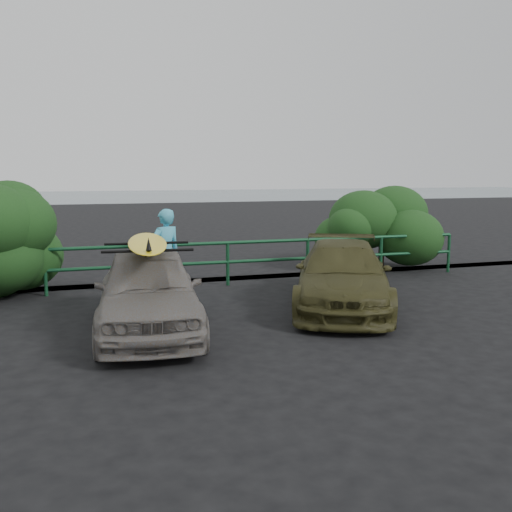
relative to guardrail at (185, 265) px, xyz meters
The scene contains 9 objects.
ground 5.03m from the guardrail, 90.00° to the right, with size 80.00×80.00×0.00m, color black.
ocean 55.00m from the guardrail, 90.00° to the left, with size 200.00×200.00×0.00m, color slate.
guardrail is the anchor object (origin of this frame).
shrub_right 5.05m from the guardrail, ahead, with size 3.20×2.40×2.04m, color #1B4117, non-canonical shape.
sedan 3.58m from the guardrail, 109.56° to the right, with size 1.65×4.11×1.40m, color slate.
olive_vehicle 3.80m from the guardrail, 46.76° to the right, with size 1.77×4.36×1.27m, color #3C3A1A.
man 1.03m from the guardrail, 125.39° to the right, with size 0.68×0.45×1.87m, color #45B2D1.
roof_rack 3.69m from the guardrail, 109.56° to the right, with size 1.41×0.99×0.05m, color black, non-canonical shape.
surfboard 3.71m from the guardrail, 109.56° to the right, with size 0.62×2.98×0.09m, color yellow.
Camera 1 is at (-2.19, -7.71, 2.65)m, focal length 40.00 mm.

